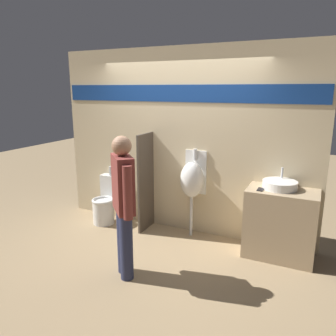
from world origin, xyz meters
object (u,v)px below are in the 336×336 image
at_px(person_in_vest, 124,201).
at_px(cell_phone, 260,189).
at_px(urinal_near_counter, 192,180).
at_px(toilet, 106,203).
at_px(sink_basin, 280,185).

bearing_deg(person_in_vest, cell_phone, -93.43).
bearing_deg(urinal_near_counter, person_in_vest, -102.59).
height_order(toilet, person_in_vest, person_in_vest).
bearing_deg(cell_phone, toilet, 177.96).
bearing_deg(cell_phone, urinal_near_counter, 168.24).
xyz_separation_m(urinal_near_counter, toilet, (-1.44, -0.12, -0.53)).
bearing_deg(urinal_near_counter, sink_basin, -2.48).
distance_m(urinal_near_counter, person_in_vest, 1.36).
height_order(sink_basin, cell_phone, sink_basin).
height_order(cell_phone, toilet, cell_phone).
xyz_separation_m(sink_basin, person_in_vest, (-1.49, -1.28, -0.04)).
bearing_deg(cell_phone, sink_basin, 36.65).
bearing_deg(sink_basin, toilet, -178.53).
relative_size(sink_basin, person_in_vest, 0.26).
distance_m(urinal_near_counter, toilet, 1.54).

